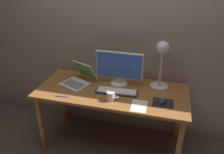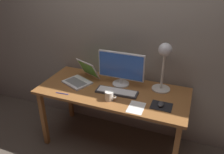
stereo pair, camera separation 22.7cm
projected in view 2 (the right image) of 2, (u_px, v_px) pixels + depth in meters
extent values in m
plane|color=brown|center=(113.00, 142.00, 2.73)|extent=(4.80, 4.80, 0.00)
cube|color=gray|center=(126.00, 29.00, 2.48)|extent=(4.80, 0.06, 2.60)
cube|color=#935B2D|center=(113.00, 91.00, 2.40)|extent=(1.60, 0.70, 0.03)
cube|color=#935B2D|center=(44.00, 119.00, 2.57)|extent=(0.05, 0.05, 0.71)
cube|color=#935B2D|center=(70.00, 94.00, 3.05)|extent=(0.05, 0.05, 0.71)
cube|color=#935B2D|center=(182.00, 119.00, 2.57)|extent=(0.05, 0.05, 0.71)
cylinder|color=silver|center=(121.00, 84.00, 2.50)|extent=(0.19, 0.19, 0.01)
cylinder|color=silver|center=(121.00, 81.00, 2.49)|extent=(0.03, 0.03, 0.06)
cube|color=silver|center=(121.00, 66.00, 2.41)|extent=(0.52, 0.03, 0.30)
cube|color=blue|center=(121.00, 66.00, 2.39)|extent=(0.49, 0.00, 0.28)
cube|color=#38383A|center=(117.00, 92.00, 2.34)|extent=(0.45, 0.16, 0.02)
cube|color=silver|center=(117.00, 91.00, 2.33)|extent=(0.41, 0.13, 0.01)
cube|color=silver|center=(77.00, 82.00, 2.53)|extent=(0.35, 0.33, 0.02)
cube|color=slate|center=(76.00, 82.00, 2.51)|extent=(0.27, 0.21, 0.00)
cube|color=silver|center=(88.00, 69.00, 2.58)|extent=(0.31, 0.22, 0.21)
cube|color=#59C64C|center=(88.00, 69.00, 2.58)|extent=(0.27, 0.19, 0.18)
cylinder|color=beige|center=(161.00, 89.00, 2.40)|extent=(0.19, 0.19, 0.01)
cylinder|color=silver|center=(163.00, 71.00, 2.31)|extent=(0.02, 0.02, 0.41)
sphere|color=silver|center=(165.00, 50.00, 2.20)|extent=(0.14, 0.14, 0.14)
sphere|color=#FFEAB2|center=(165.00, 53.00, 2.21)|extent=(0.05, 0.05, 0.05)
cube|color=black|center=(161.00, 106.00, 2.12)|extent=(0.20, 0.16, 0.00)
ellipsoid|color=#38383A|center=(161.00, 104.00, 2.12)|extent=(0.06, 0.10, 0.03)
cylinder|color=white|center=(109.00, 96.00, 2.20)|extent=(0.08, 0.08, 0.09)
torus|color=white|center=(114.00, 97.00, 2.18)|extent=(0.05, 0.05, 0.01)
cube|color=white|center=(136.00, 108.00, 2.10)|extent=(0.15, 0.21, 0.00)
cylinder|color=#2633A5|center=(62.00, 93.00, 2.32)|extent=(0.14, 0.02, 0.01)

